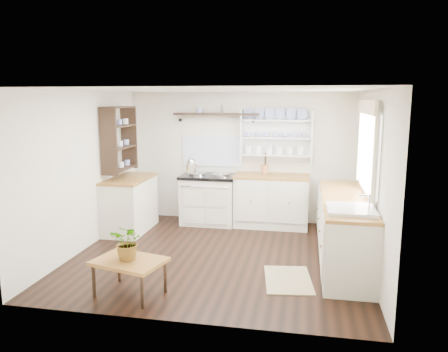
% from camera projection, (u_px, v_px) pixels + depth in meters
% --- Properties ---
extents(floor, '(4.00, 3.80, 0.01)m').
position_uv_depth(floor, '(219.00, 255.00, 6.17)').
color(floor, black).
rests_on(floor, ground).
extents(wall_back, '(4.00, 0.02, 2.30)m').
position_uv_depth(wall_back, '(240.00, 157.00, 7.81)').
color(wall_back, beige).
rests_on(wall_back, ground).
extents(wall_right, '(0.02, 3.80, 2.30)m').
position_uv_depth(wall_right, '(371.00, 181.00, 5.60)').
color(wall_right, beige).
rests_on(wall_right, ground).
extents(wall_left, '(0.02, 3.80, 2.30)m').
position_uv_depth(wall_left, '(84.00, 171.00, 6.34)').
color(wall_left, beige).
rests_on(wall_left, ground).
extents(ceiling, '(4.00, 3.80, 0.01)m').
position_uv_depth(ceiling, '(219.00, 90.00, 5.77)').
color(ceiling, white).
rests_on(ceiling, wall_back).
extents(window, '(0.08, 1.55, 1.22)m').
position_uv_depth(window, '(368.00, 147.00, 5.68)').
color(window, white).
rests_on(window, wall_right).
extents(aga_cooker, '(0.97, 0.68, 0.90)m').
position_uv_depth(aga_cooker, '(209.00, 199.00, 7.70)').
color(aga_cooker, beige).
rests_on(aga_cooker, floor).
extents(back_cabinets, '(1.27, 0.63, 0.90)m').
position_uv_depth(back_cabinets, '(271.00, 200.00, 7.53)').
color(back_cabinets, beige).
rests_on(back_cabinets, floor).
extents(right_cabinets, '(0.62, 2.43, 0.90)m').
position_uv_depth(right_cabinets, '(344.00, 229.00, 5.88)').
color(right_cabinets, beige).
rests_on(right_cabinets, floor).
extents(belfast_sink, '(0.55, 0.60, 0.45)m').
position_uv_depth(belfast_sink, '(351.00, 219.00, 5.09)').
color(belfast_sink, white).
rests_on(belfast_sink, right_cabinets).
extents(left_cabinets, '(0.62, 1.13, 0.90)m').
position_uv_depth(left_cabinets, '(130.00, 204.00, 7.27)').
color(left_cabinets, beige).
rests_on(left_cabinets, floor).
extents(plate_rack, '(1.20, 0.22, 0.90)m').
position_uv_depth(plate_rack, '(277.00, 135.00, 7.58)').
color(plate_rack, white).
rests_on(plate_rack, wall_back).
extents(high_shelf, '(1.50, 0.29, 0.16)m').
position_uv_depth(high_shelf, '(216.00, 115.00, 7.63)').
color(high_shelf, black).
rests_on(high_shelf, wall_back).
extents(left_shelving, '(0.28, 0.80, 1.05)m').
position_uv_depth(left_shelving, '(119.00, 138.00, 7.11)').
color(left_shelving, black).
rests_on(left_shelving, wall_left).
extents(kettle, '(0.19, 0.19, 0.24)m').
position_uv_depth(kettle, '(191.00, 165.00, 7.53)').
color(kettle, silver).
rests_on(kettle, aga_cooker).
extents(utensil_crock, '(0.13, 0.13, 0.15)m').
position_uv_depth(utensil_crock, '(265.00, 169.00, 7.54)').
color(utensil_crock, '#AB6D3F').
rests_on(utensil_crock, back_cabinets).
extents(center_table, '(0.87, 0.71, 0.41)m').
position_uv_depth(center_table, '(129.00, 264.00, 4.89)').
color(center_table, brown).
rests_on(center_table, floor).
extents(potted_plant, '(0.43, 0.39, 0.41)m').
position_uv_depth(potted_plant, '(128.00, 242.00, 4.85)').
color(potted_plant, '#3F7233').
rests_on(potted_plant, center_table).
extents(floor_rug, '(0.66, 0.92, 0.02)m').
position_uv_depth(floor_rug, '(288.00, 280.00, 5.33)').
color(floor_rug, olive).
rests_on(floor_rug, floor).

